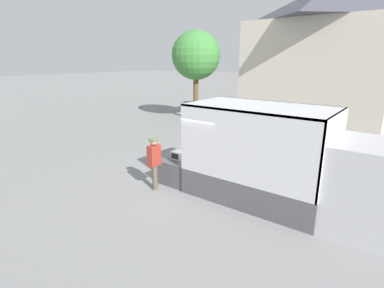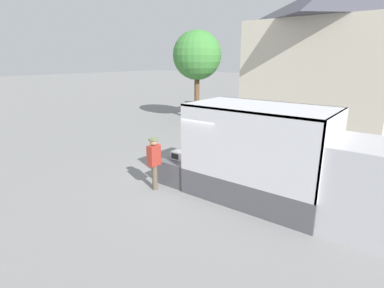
{
  "view_description": "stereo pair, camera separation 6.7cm",
  "coord_description": "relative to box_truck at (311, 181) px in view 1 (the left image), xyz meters",
  "views": [
    {
      "loc": [
        5.8,
        -8.23,
        4.27
      ],
      "look_at": [
        -0.3,
        -0.2,
        1.4
      ],
      "focal_mm": 28.0,
      "sensor_mm": 36.0,
      "label": 1
    },
    {
      "loc": [
        5.85,
        -8.19,
        4.27
      ],
      "look_at": [
        -0.3,
        -0.2,
        1.4
      ],
      "focal_mm": 28.0,
      "sensor_mm": 36.0,
      "label": 2
    }
  ],
  "objects": [
    {
      "name": "box_truck",
      "position": [
        0.0,
        0.0,
        0.0
      ],
      "size": [
        6.38,
        2.32,
        2.95
      ],
      "color": "#B2B2B7",
      "rests_on": "ground"
    },
    {
      "name": "microwave",
      "position": [
        -4.4,
        -0.48,
        0.03
      ],
      "size": [
        0.5,
        0.41,
        0.29
      ],
      "color": "white",
      "rests_on": "tailgate_deck"
    },
    {
      "name": "house_backdrop",
      "position": [
        -3.39,
        13.09,
        3.53
      ],
      "size": [
        8.71,
        7.81,
        8.8
      ],
      "color": "beige",
      "rests_on": "ground"
    },
    {
      "name": "street_tree",
      "position": [
        -10.65,
        8.95,
        3.53
      ],
      "size": [
        3.33,
        3.33,
        6.18
      ],
      "color": "brown",
      "rests_on": "ground"
    },
    {
      "name": "worker_person",
      "position": [
        -4.61,
        -1.54,
        0.15
      ],
      "size": [
        0.32,
        0.44,
        1.79
      ],
      "color": "brown",
      "rests_on": "ground"
    },
    {
      "name": "portable_generator",
      "position": [
        -4.38,
        0.58,
        0.11
      ],
      "size": [
        0.62,
        0.44,
        0.6
      ],
      "color": "black",
      "rests_on": "tailgate_deck"
    },
    {
      "name": "ground_plane",
      "position": [
        -3.75,
        -0.0,
        -0.96
      ],
      "size": [
        160.0,
        160.0,
        0.0
      ],
      "primitive_type": "plane",
      "color": "gray"
    },
    {
      "name": "tailgate_deck",
      "position": [
        -4.35,
        -0.0,
        -0.53
      ],
      "size": [
        1.2,
        2.2,
        0.85
      ],
      "primitive_type": "cube",
      "color": "#4C4C51",
      "rests_on": "ground"
    }
  ]
}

